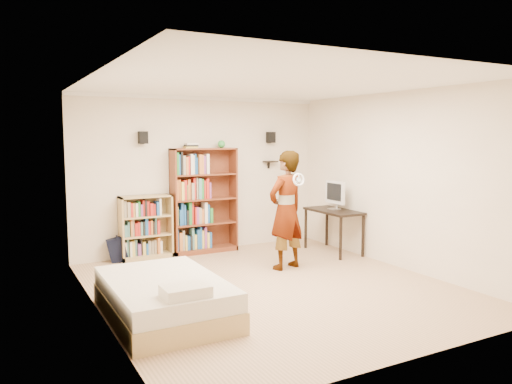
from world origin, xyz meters
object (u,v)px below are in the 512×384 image
daybed (164,293)px  person (286,210)px  computer_desk (333,231)px  tall_bookshelf (204,201)px  low_bookshelf (146,227)px

daybed → person: bearing=25.9°
computer_desk → daybed: size_ratio=0.59×
tall_bookshelf → low_bookshelf: bearing=179.5°
tall_bookshelf → computer_desk: 2.31m
computer_desk → daybed: computer_desk is taller
tall_bookshelf → computer_desk: bearing=-28.6°
person → computer_desk: bearing=-172.5°
low_bookshelf → daybed: size_ratio=0.57×
computer_desk → low_bookshelf: bearing=160.2°
tall_bookshelf → person: bearing=-67.0°
daybed → computer_desk: bearing=24.5°
low_bookshelf → computer_desk: (3.01, -1.09, -0.15)m
person → daybed: bearing=11.3°
low_bookshelf → person: 2.38m
daybed → person: 2.62m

